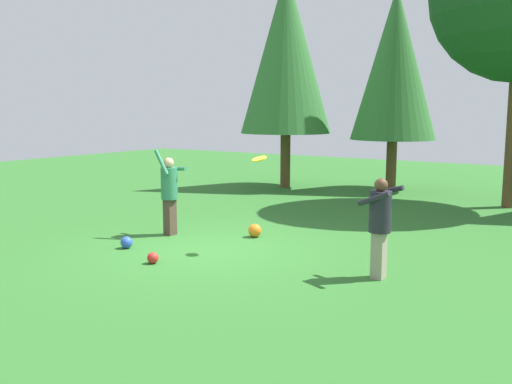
{
  "coord_description": "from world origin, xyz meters",
  "views": [
    {
      "loc": [
        6.26,
        -7.98,
        2.58
      ],
      "look_at": [
        0.49,
        0.66,
        1.05
      ],
      "focal_mm": 39.27,
      "sensor_mm": 36.0,
      "label": 1
    }
  ],
  "objects_px": {
    "person_thrower": "(169,189)",
    "tree_center": "(395,64)",
    "tree_left": "(286,52)",
    "ball_orange": "(255,231)",
    "ball_red": "(153,258)",
    "person_catcher": "(380,220)",
    "ball_blue": "(127,242)",
    "frisbee": "(259,159)"
  },
  "relations": [
    {
      "from": "person_thrower",
      "to": "tree_center",
      "type": "xyz_separation_m",
      "value": [
        1.47,
        8.88,
        3.04
      ]
    },
    {
      "from": "person_thrower",
      "to": "tree_left",
      "type": "relative_size",
      "value": 0.25
    },
    {
      "from": "person_thrower",
      "to": "tree_center",
      "type": "bearing_deg",
      "value": 84.07
    },
    {
      "from": "ball_orange",
      "to": "ball_red",
      "type": "bearing_deg",
      "value": -97.15
    },
    {
      "from": "person_catcher",
      "to": "ball_red",
      "type": "height_order",
      "value": "person_catcher"
    },
    {
      "from": "ball_orange",
      "to": "ball_blue",
      "type": "relative_size",
      "value": 1.21
    },
    {
      "from": "tree_center",
      "to": "person_thrower",
      "type": "bearing_deg",
      "value": -99.4
    },
    {
      "from": "ball_orange",
      "to": "ball_blue",
      "type": "distance_m",
      "value": 2.59
    },
    {
      "from": "ball_blue",
      "to": "tree_left",
      "type": "height_order",
      "value": "tree_left"
    },
    {
      "from": "person_catcher",
      "to": "ball_orange",
      "type": "relative_size",
      "value": 5.72
    },
    {
      "from": "tree_left",
      "to": "tree_center",
      "type": "xyz_separation_m",
      "value": [
        3.19,
        1.31,
        -0.43
      ]
    },
    {
      "from": "person_thrower",
      "to": "tree_left",
      "type": "height_order",
      "value": "tree_left"
    },
    {
      "from": "frisbee",
      "to": "ball_blue",
      "type": "bearing_deg",
      "value": -151.93
    },
    {
      "from": "frisbee",
      "to": "ball_orange",
      "type": "distance_m",
      "value": 1.98
    },
    {
      "from": "person_catcher",
      "to": "ball_blue",
      "type": "height_order",
      "value": "person_catcher"
    },
    {
      "from": "tree_center",
      "to": "frisbee",
      "type": "bearing_deg",
      "value": -84.65
    },
    {
      "from": "frisbee",
      "to": "ball_blue",
      "type": "relative_size",
      "value": 1.57
    },
    {
      "from": "ball_blue",
      "to": "tree_center",
      "type": "distance_m",
      "value": 11.0
    },
    {
      "from": "person_thrower",
      "to": "tree_center",
      "type": "relative_size",
      "value": 0.28
    },
    {
      "from": "person_catcher",
      "to": "ball_blue",
      "type": "xyz_separation_m",
      "value": [
        -4.64,
        -0.84,
        -0.81
      ]
    },
    {
      "from": "ball_red",
      "to": "tree_left",
      "type": "relative_size",
      "value": 0.03
    },
    {
      "from": "ball_red",
      "to": "frisbee",
      "type": "bearing_deg",
      "value": 57.58
    },
    {
      "from": "ball_blue",
      "to": "tree_left",
      "type": "distance_m",
      "value": 10.05
    },
    {
      "from": "tree_left",
      "to": "frisbee",
      "type": "bearing_deg",
      "value": -62.35
    },
    {
      "from": "person_thrower",
      "to": "frisbee",
      "type": "xyz_separation_m",
      "value": [
        2.31,
        -0.14,
        0.75
      ]
    },
    {
      "from": "ball_blue",
      "to": "tree_center",
      "type": "bearing_deg",
      "value": 82.38
    },
    {
      "from": "ball_orange",
      "to": "tree_left",
      "type": "height_order",
      "value": "tree_left"
    },
    {
      "from": "person_thrower",
      "to": "frisbee",
      "type": "bearing_deg",
      "value": -0.0
    },
    {
      "from": "person_thrower",
      "to": "person_catcher",
      "type": "height_order",
      "value": "person_thrower"
    },
    {
      "from": "tree_left",
      "to": "person_catcher",
      "type": "bearing_deg",
      "value": -51.23
    },
    {
      "from": "frisbee",
      "to": "tree_center",
      "type": "xyz_separation_m",
      "value": [
        -0.84,
        9.02,
        2.29
      ]
    },
    {
      "from": "ball_red",
      "to": "tree_center",
      "type": "relative_size",
      "value": 0.03
    },
    {
      "from": "person_catcher",
      "to": "frisbee",
      "type": "bearing_deg",
      "value": -0.0
    },
    {
      "from": "frisbee",
      "to": "tree_left",
      "type": "xyz_separation_m",
      "value": [
        -4.04,
        7.71,
        2.72
      ]
    },
    {
      "from": "ball_red",
      "to": "person_thrower",
      "type": "bearing_deg",
      "value": 124.75
    },
    {
      "from": "ball_red",
      "to": "ball_orange",
      "type": "height_order",
      "value": "ball_orange"
    },
    {
      "from": "tree_left",
      "to": "tree_center",
      "type": "relative_size",
      "value": 1.11
    },
    {
      "from": "ball_orange",
      "to": "tree_left",
      "type": "relative_size",
      "value": 0.04
    },
    {
      "from": "person_thrower",
      "to": "ball_orange",
      "type": "bearing_deg",
      "value": 30.4
    },
    {
      "from": "ball_blue",
      "to": "tree_center",
      "type": "xyz_separation_m",
      "value": [
        1.37,
        10.2,
        3.89
      ]
    },
    {
      "from": "person_thrower",
      "to": "ball_red",
      "type": "xyz_separation_m",
      "value": [
        1.25,
        -1.81,
        -0.86
      ]
    },
    {
      "from": "person_thrower",
      "to": "ball_red",
      "type": "distance_m",
      "value": 2.36
    }
  ]
}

